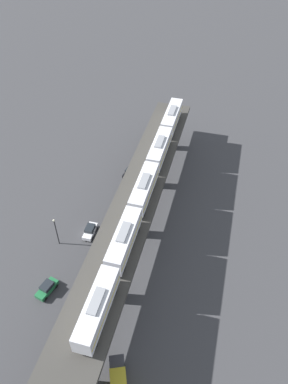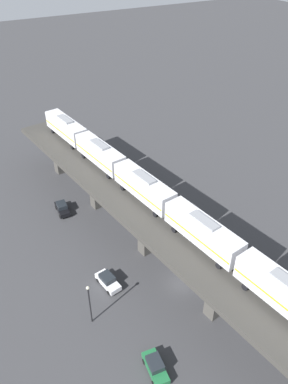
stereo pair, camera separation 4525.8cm
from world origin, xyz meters
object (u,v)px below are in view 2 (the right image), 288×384
at_px(street_car_black, 62,208).
at_px(street_car_white, 108,281).
at_px(street_car_green, 155,367).
at_px(street_lamp, 89,302).
at_px(subway_train, 144,186).

relative_size(street_car_black, street_car_white, 0.97).
distance_m(street_car_green, street_lamp, 11.17).
relative_size(street_car_green, street_lamp, 0.66).
xyz_separation_m(street_car_green, street_lamp, (3.91, -9.97, 3.17)).
bearing_deg(street_car_green, subway_train, -115.70).
distance_m(street_car_black, street_car_white, 19.68).
bearing_deg(street_car_white, street_lamp, 45.80).
relative_size(subway_train, street_car_green, 13.58).
bearing_deg(street_car_white, street_car_green, 87.87).
bearing_deg(street_lamp, street_car_black, -100.04).
bearing_deg(street_lamp, subway_train, -142.77).
relative_size(street_car_green, street_car_white, 0.99).
bearing_deg(street_car_green, street_car_black, -90.64).
bearing_deg(subway_train, street_lamp, 37.23).
bearing_deg(street_car_green, street_lamp, -68.57).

